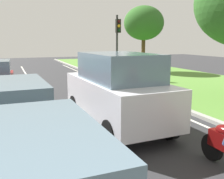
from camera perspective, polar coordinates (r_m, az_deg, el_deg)
ground_plane at (r=12.86m, az=-12.29°, el=-1.46°), size 60.00×60.00×0.00m
lane_line_center at (r=12.77m, az=-15.39°, el=-1.68°), size 0.12×32.00×0.01m
lane_line_right_edge at (r=13.89m, az=2.50°, el=-0.32°), size 0.12×32.00×0.01m
grass_verge_right at (r=16.49m, az=18.21°, el=0.99°), size 9.00×48.00×0.06m
curb_right at (r=14.09m, az=4.35°, el=0.05°), size 0.24×48.00×0.12m
car_suv_ahead at (r=7.93m, az=1.16°, el=-0.11°), size 2.11×4.57×2.28m
car_sedan_left_lane at (r=5.77m, az=-22.05°, el=-7.60°), size 1.93×4.34×1.86m
traffic_light_near_right at (r=18.32m, az=1.25°, el=11.51°), size 0.32×0.50×4.34m
tree_roadside_far at (r=22.61m, az=6.94°, el=14.11°), size 3.32×3.32×5.47m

